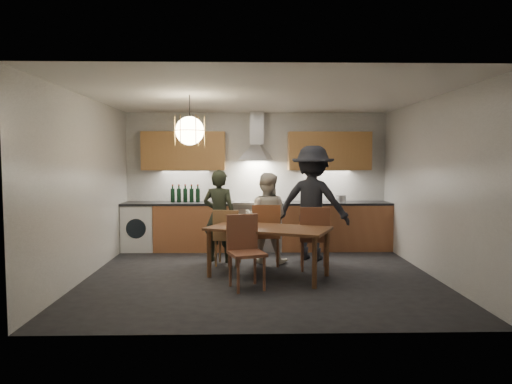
{
  "coord_description": "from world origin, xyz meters",
  "views": [
    {
      "loc": [
        -0.22,
        -6.57,
        1.69
      ],
      "look_at": [
        -0.05,
        0.4,
        1.2
      ],
      "focal_mm": 32.0,
      "sensor_mm": 36.0,
      "label": 1
    }
  ],
  "objects_px": {
    "dining_table": "(268,233)",
    "stock_pot": "(341,199)",
    "chair_front": "(245,246)",
    "person_right": "(312,203)",
    "chair_back_left": "(227,234)",
    "person_mid": "(266,218)",
    "wine_bottles": "(185,193)",
    "mixing_bowl": "(312,201)",
    "person_left": "(219,216)"
  },
  "relations": [
    {
      "from": "chair_front",
      "to": "stock_pot",
      "type": "relative_size",
      "value": 5.24
    },
    {
      "from": "person_right",
      "to": "chair_back_left",
      "type": "bearing_deg",
      "value": 39.53
    },
    {
      "from": "mixing_bowl",
      "to": "person_left",
      "type": "bearing_deg",
      "value": -151.41
    },
    {
      "from": "wine_bottles",
      "to": "person_right",
      "type": "bearing_deg",
      "value": -21.48
    },
    {
      "from": "person_mid",
      "to": "mixing_bowl",
      "type": "xyz_separation_m",
      "value": [
        0.89,
        0.98,
        0.19
      ]
    },
    {
      "from": "person_left",
      "to": "wine_bottles",
      "type": "distance_m",
      "value": 1.27
    },
    {
      "from": "dining_table",
      "to": "person_mid",
      "type": "relative_size",
      "value": 1.29
    },
    {
      "from": "person_mid",
      "to": "stock_pot",
      "type": "xyz_separation_m",
      "value": [
        1.45,
        1.03,
        0.22
      ]
    },
    {
      "from": "dining_table",
      "to": "chair_front",
      "type": "relative_size",
      "value": 1.98
    },
    {
      "from": "chair_back_left",
      "to": "person_left",
      "type": "bearing_deg",
      "value": -58.23
    },
    {
      "from": "mixing_bowl",
      "to": "wine_bottles",
      "type": "distance_m",
      "value": 2.37
    },
    {
      "from": "chair_front",
      "to": "stock_pot",
      "type": "bearing_deg",
      "value": 35.6
    },
    {
      "from": "dining_table",
      "to": "stock_pot",
      "type": "bearing_deg",
      "value": 76.67
    },
    {
      "from": "chair_front",
      "to": "stock_pot",
      "type": "height_order",
      "value": "stock_pot"
    },
    {
      "from": "chair_front",
      "to": "wine_bottles",
      "type": "distance_m",
      "value": 2.84
    },
    {
      "from": "stock_pot",
      "to": "wine_bottles",
      "type": "height_order",
      "value": "wine_bottles"
    },
    {
      "from": "chair_back_left",
      "to": "person_left",
      "type": "relative_size",
      "value": 0.59
    },
    {
      "from": "person_left",
      "to": "person_mid",
      "type": "distance_m",
      "value": 0.78
    },
    {
      "from": "chair_front",
      "to": "chair_back_left",
      "type": "bearing_deg",
      "value": 84.63
    },
    {
      "from": "person_mid",
      "to": "stock_pot",
      "type": "bearing_deg",
      "value": -130.21
    },
    {
      "from": "person_left",
      "to": "mixing_bowl",
      "type": "height_order",
      "value": "person_left"
    },
    {
      "from": "person_right",
      "to": "stock_pot",
      "type": "height_order",
      "value": "person_right"
    },
    {
      "from": "dining_table",
      "to": "chair_back_left",
      "type": "bearing_deg",
      "value": 155.28
    },
    {
      "from": "stock_pot",
      "to": "person_mid",
      "type": "bearing_deg",
      "value": -144.75
    },
    {
      "from": "person_left",
      "to": "mixing_bowl",
      "type": "xyz_separation_m",
      "value": [
        1.67,
        0.91,
        0.17
      ]
    },
    {
      "from": "stock_pot",
      "to": "wine_bottles",
      "type": "xyz_separation_m",
      "value": [
        -2.92,
        0.07,
        0.1
      ]
    },
    {
      "from": "chair_back_left",
      "to": "person_mid",
      "type": "xyz_separation_m",
      "value": [
        0.64,
        0.25,
        0.22
      ]
    },
    {
      "from": "chair_back_left",
      "to": "chair_front",
      "type": "distance_m",
      "value": 1.25
    },
    {
      "from": "chair_front",
      "to": "wine_bottles",
      "type": "height_order",
      "value": "wine_bottles"
    },
    {
      "from": "dining_table",
      "to": "chair_front",
      "type": "bearing_deg",
      "value": -99.6
    },
    {
      "from": "chair_back_left",
      "to": "person_left",
      "type": "distance_m",
      "value": 0.43
    },
    {
      "from": "person_mid",
      "to": "person_right",
      "type": "distance_m",
      "value": 0.85
    },
    {
      "from": "chair_back_left",
      "to": "person_mid",
      "type": "height_order",
      "value": "person_mid"
    },
    {
      "from": "chair_back_left",
      "to": "person_mid",
      "type": "relative_size",
      "value": 0.61
    },
    {
      "from": "person_mid",
      "to": "chair_front",
      "type": "bearing_deg",
      "value": 91.01
    },
    {
      "from": "mixing_bowl",
      "to": "wine_bottles",
      "type": "bearing_deg",
      "value": 177.2
    },
    {
      "from": "dining_table",
      "to": "wine_bottles",
      "type": "xyz_separation_m",
      "value": [
        -1.46,
        2.04,
        0.43
      ]
    },
    {
      "from": "chair_back_left",
      "to": "mixing_bowl",
      "type": "relative_size",
      "value": 3.22
    },
    {
      "from": "stock_pot",
      "to": "dining_table",
      "type": "bearing_deg",
      "value": -126.65
    },
    {
      "from": "dining_table",
      "to": "mixing_bowl",
      "type": "height_order",
      "value": "mixing_bowl"
    },
    {
      "from": "chair_front",
      "to": "person_left",
      "type": "relative_size",
      "value": 0.63
    },
    {
      "from": "chair_front",
      "to": "person_right",
      "type": "relative_size",
      "value": 0.5
    },
    {
      "from": "person_left",
      "to": "wine_bottles",
      "type": "relative_size",
      "value": 2.78
    },
    {
      "from": "chair_front",
      "to": "person_mid",
      "type": "distance_m",
      "value": 1.52
    },
    {
      "from": "chair_front",
      "to": "person_mid",
      "type": "relative_size",
      "value": 0.65
    },
    {
      "from": "wine_bottles",
      "to": "chair_front",
      "type": "bearing_deg",
      "value": -66.44
    },
    {
      "from": "mixing_bowl",
      "to": "stock_pot",
      "type": "relative_size",
      "value": 1.53
    },
    {
      "from": "mixing_bowl",
      "to": "stock_pot",
      "type": "distance_m",
      "value": 0.57
    },
    {
      "from": "person_left",
      "to": "person_right",
      "type": "distance_m",
      "value": 1.59
    },
    {
      "from": "chair_front",
      "to": "person_right",
      "type": "xyz_separation_m",
      "value": [
        1.15,
        1.67,
        0.41
      ]
    }
  ]
}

